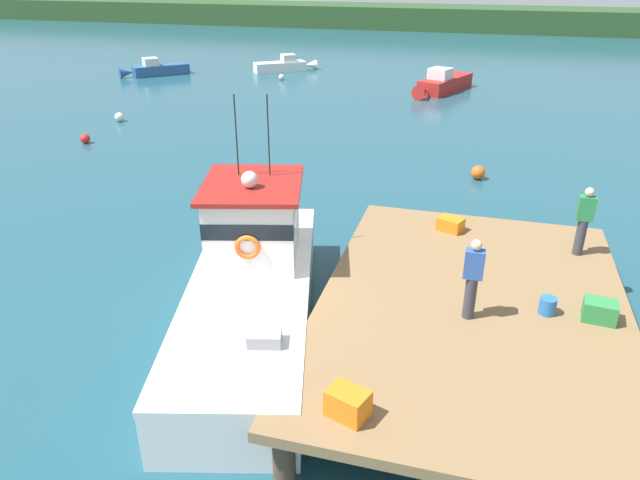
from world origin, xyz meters
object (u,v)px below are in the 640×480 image
object	(u,v)px
deckhand_by_the_boat	(473,277)
mooring_buoy_channel_marker	(281,77)
crate_stack_near_edge	(348,403)
deckhand_further_back	(584,220)
main_fishing_boat	(253,277)
crate_single_by_cleat	(450,224)
moored_boat_mid_harbor	(442,83)
crate_single_far	(600,311)
mooring_buoy_inshore	(85,139)
bait_bucket	(548,306)
mooring_buoy_outer	(119,117)
mooring_buoy_spare_mooring	(478,173)
moored_boat_outer_mooring	(284,66)
moored_boat_far_left	(156,69)

from	to	relation	value
deckhand_by_the_boat	mooring_buoy_channel_marker	size ratio (longest dim) A/B	4.38
crate_stack_near_edge	deckhand_further_back	world-z (taller)	deckhand_further_back
mooring_buoy_channel_marker	main_fishing_boat	bearing A→B (deg)	-72.29
crate_stack_near_edge	crate_single_by_cleat	world-z (taller)	crate_stack_near_edge
deckhand_further_back	moored_boat_mid_harbor	size ratio (longest dim) A/B	0.28
crate_single_far	mooring_buoy_inshore	size ratio (longest dim) A/B	1.41
bait_bucket	mooring_buoy_outer	world-z (taller)	bait_bucket
mooring_buoy_inshore	mooring_buoy_outer	bearing A→B (deg)	100.56
main_fishing_boat	crate_single_by_cleat	bearing A→B (deg)	39.27
mooring_buoy_channel_marker	mooring_buoy_outer	bearing A→B (deg)	-108.43
mooring_buoy_outer	mooring_buoy_spare_mooring	xyz separation A→B (m)	(17.50, -3.90, 0.03)
crate_stack_near_edge	moored_boat_mid_harbor	xyz separation A→B (m)	(-1.15, 30.22, -0.92)
deckhand_by_the_boat	moored_boat_outer_mooring	bearing A→B (deg)	114.57
crate_single_by_cleat	mooring_buoy_outer	bearing A→B (deg)	145.99
crate_single_far	deckhand_further_back	world-z (taller)	deckhand_further_back
mooring_buoy_inshore	crate_stack_near_edge	bearing A→B (deg)	-44.20
crate_single_by_cleat	crate_stack_near_edge	bearing A→B (deg)	-97.71
moored_boat_outer_mooring	mooring_buoy_channel_marker	distance (m)	3.34
mooring_buoy_outer	mooring_buoy_channel_marker	size ratio (longest dim) A/B	1.21
main_fishing_boat	mooring_buoy_inshore	distance (m)	16.45
mooring_buoy_channel_marker	crate_single_by_cleat	bearing A→B (deg)	-62.04
crate_stack_near_edge	moored_boat_mid_harbor	size ratio (longest dim) A/B	0.10
mooring_buoy_channel_marker	mooring_buoy_spare_mooring	distance (m)	21.20
deckhand_by_the_boat	moored_boat_far_left	bearing A→B (deg)	129.24
crate_single_by_cleat	crate_single_far	size ratio (longest dim) A/B	1.00
moored_boat_outer_mooring	mooring_buoy_outer	bearing A→B (deg)	-101.85
mooring_buoy_inshore	deckhand_further_back	bearing A→B (deg)	-23.21
bait_bucket	mooring_buoy_spare_mooring	size ratio (longest dim) A/B	0.66
moored_boat_far_left	main_fishing_boat	bearing A→B (deg)	-56.51
moored_boat_mid_harbor	mooring_buoy_channel_marker	distance (m)	10.69
crate_single_by_cleat	deckhand_by_the_boat	distance (m)	4.06
crate_single_by_cleat	moored_boat_mid_harbor	xyz separation A→B (m)	(-2.12, 23.04, -0.86)
deckhand_by_the_boat	moored_boat_mid_harbor	distance (m)	27.17
crate_stack_near_edge	mooring_buoy_channel_marker	xyz separation A→B (m)	(-11.79, 31.22, -1.23)
crate_single_far	crate_single_by_cleat	bearing A→B (deg)	131.62
crate_single_by_cleat	mooring_buoy_inshore	size ratio (longest dim) A/B	1.41
crate_single_by_cleat	mooring_buoy_inshore	xyz separation A→B (m)	(-16.25, 7.68, -1.15)
deckhand_further_back	moored_boat_mid_harbor	xyz separation A→B (m)	(-5.06, 23.59, -1.56)
crate_single_by_cleat	deckhand_further_back	size ratio (longest dim) A/B	0.37
crate_single_by_cleat	bait_bucket	xyz separation A→B (m)	(2.09, -3.42, 0.01)
crate_single_by_cleat	mooring_buoy_channel_marker	xyz separation A→B (m)	(-12.76, 24.04, -1.18)
moored_boat_mid_harbor	mooring_buoy_inshore	xyz separation A→B (m)	(-14.13, -15.36, -0.29)
deckhand_by_the_boat	moored_boat_mid_harbor	world-z (taller)	deckhand_by_the_boat
main_fishing_boat	deckhand_by_the_boat	world-z (taller)	main_fishing_boat
crate_stack_near_edge	moored_boat_mid_harbor	bearing A→B (deg)	92.18
crate_stack_near_edge	bait_bucket	bearing A→B (deg)	50.88
crate_stack_near_edge	crate_single_far	xyz separation A→B (m)	(3.99, 3.79, -0.02)
mooring_buoy_inshore	moored_boat_mid_harbor	bearing A→B (deg)	47.38
crate_single_far	moored_boat_far_left	xyz separation A→B (m)	(-24.68, 26.75, -0.99)
mooring_buoy_inshore	crate_single_far	bearing A→B (deg)	-29.88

